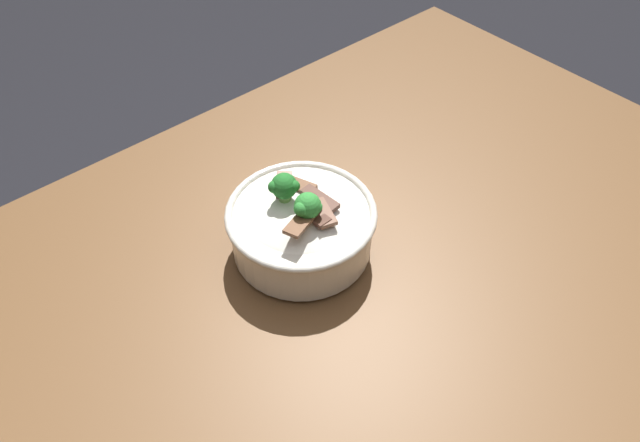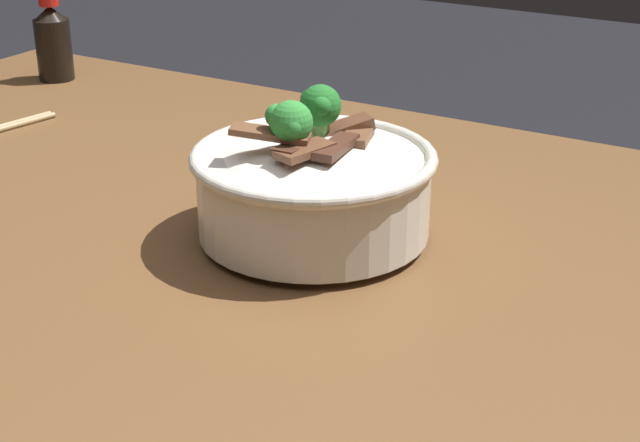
# 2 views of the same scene
# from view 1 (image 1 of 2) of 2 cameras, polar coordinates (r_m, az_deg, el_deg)

# --- Properties ---
(dining_table) EXTENTS (1.56, 1.05, 0.81)m
(dining_table) POSITION_cam_1_polar(r_m,az_deg,el_deg) (0.96, 2.60, -9.96)
(dining_table) COLOR brown
(dining_table) RESTS_ON ground
(rice_bowl) EXTENTS (0.23, 0.23, 0.14)m
(rice_bowl) POSITION_cam_1_polar(r_m,az_deg,el_deg) (0.90, -1.96, -0.34)
(rice_bowl) COLOR silver
(rice_bowl) RESTS_ON dining_table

